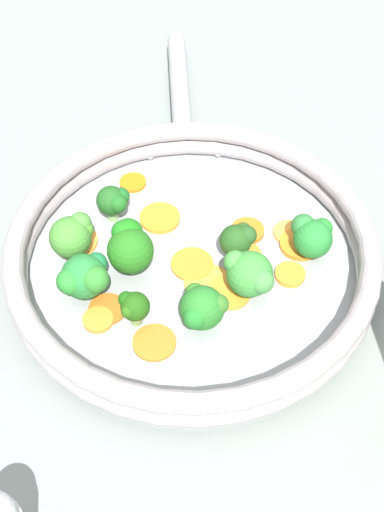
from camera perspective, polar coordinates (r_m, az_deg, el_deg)
The scene contains 30 objects.
ground_plane at distance 0.74m, azimuth 0.00°, elevation -1.34°, with size 4.00×4.00×0.00m, color gray.
skillet at distance 0.74m, azimuth 0.00°, elevation -1.05°, with size 0.35×0.35×0.01m, color #939699.
skillet_rim_wall at distance 0.72m, azimuth 0.00°, elevation 0.33°, with size 0.38×0.38×0.04m.
skillet_handle at distance 0.94m, azimuth -0.99°, elevation 13.29°, with size 0.02×0.02×0.22m, color #999B9E.
skillet_rivet_left at distance 0.85m, azimuth 2.10°, elevation 8.19°, with size 0.01×0.01×0.01m, color #8E939A.
skillet_rivet_right at distance 0.85m, azimuth -3.36°, elevation 7.98°, with size 0.01×0.01×0.01m, color #989B9C.
carrot_slice_0 at distance 0.77m, azimuth 7.82°, elevation 1.86°, with size 0.03×0.03×0.00m, color #F99A3B.
carrot_slice_1 at distance 0.76m, azimuth -9.22°, elevation 1.17°, with size 0.04×0.04×0.00m, color orange.
carrot_slice_2 at distance 0.78m, azimuth -2.59°, elevation 3.06°, with size 0.04×0.04×0.01m, color orange.
carrot_slice_3 at distance 0.68m, azimuth -3.03°, elevation -6.93°, with size 0.04×0.04×0.00m, color orange.
carrot_slice_4 at distance 0.76m, azimuth 4.46°, elevation 2.02°, with size 0.04×0.04×0.01m, color orange.
carrot_slice_5 at distance 0.71m, azimuth 3.03°, elevation -2.93°, with size 0.04×0.04×0.00m, color orange.
carrot_slice_6 at distance 0.69m, azimuth -7.53°, elevation -5.09°, with size 0.03×0.03×0.00m, color orange.
carrot_slice_7 at distance 0.73m, azimuth 7.84°, elevation -1.48°, with size 0.03×0.03×0.01m, color orange.
carrot_slice_8 at distance 0.82m, azimuth -4.76°, elevation 5.87°, with size 0.03×0.03×0.00m, color orange.
carrot_slice_9 at distance 0.74m, azimuth 4.25°, elevation 0.27°, with size 0.03×0.03×0.00m, color orange.
carrot_slice_10 at distance 0.73m, azimuth -0.14°, elevation -0.72°, with size 0.04×0.04×0.00m, color orange.
carrot_slice_11 at distance 0.76m, azimuth 8.52°, elevation 1.15°, with size 0.04×0.04×0.01m, color orange.
carrot_slice_12 at distance 0.72m, azimuth 1.23°, elevation -2.13°, with size 0.05×0.05×0.00m, color orange.
carrot_slice_13 at distance 0.70m, azimuth -6.79°, elevation -4.24°, with size 0.04×0.04×0.00m, color orange.
broccoli_floret_0 at distance 0.67m, azimuth 0.81°, elevation -4.15°, with size 0.05×0.05×0.05m.
broccoli_floret_1 at distance 0.76m, azimuth -6.27°, elevation 4.38°, with size 0.04×0.04×0.04m.
broccoli_floret_2 at distance 0.69m, azimuth 4.64°, elevation -1.44°, with size 0.05×0.05×0.05m.
broccoli_floret_3 at distance 0.72m, azimuth 3.68°, elevation 1.52°, with size 0.03×0.04×0.04m.
broccoli_floret_4 at distance 0.73m, azimuth -9.52°, elevation 1.66°, with size 0.04×0.05×0.05m.
broccoli_floret_5 at distance 0.67m, azimuth -4.70°, elevation -4.06°, with size 0.03×0.03×0.04m.
broccoli_floret_6 at distance 0.71m, azimuth -5.04°, elevation 0.84°, with size 0.05×0.05×0.06m.
broccoli_floret_7 at distance 0.70m, azimuth -8.58°, elevation -1.67°, with size 0.05×0.05×0.05m.
broccoli_floret_8 at distance 0.73m, azimuth 9.60°, elevation 1.59°, with size 0.05×0.04×0.05m.
mushroom_piece_0 at distance 0.72m, azimuth 5.33°, elevation -1.28°, with size 0.02×0.02×0.01m, color brown.
Camera 1 is at (-0.46, 0.11, 0.57)m, focal length 50.00 mm.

